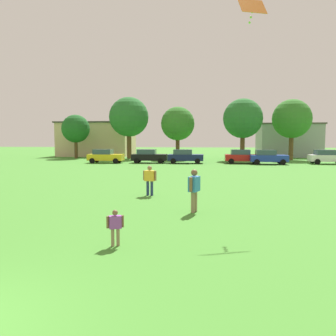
{
  "coord_description": "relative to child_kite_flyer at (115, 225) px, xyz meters",
  "views": [
    {
      "loc": [
        4.49,
        -4.62,
        3.07
      ],
      "look_at": [
        3.04,
        9.17,
        1.86
      ],
      "focal_mm": 37.0,
      "sensor_mm": 36.0,
      "label": 1
    }
  ],
  "objects": [
    {
      "name": "parked_car_black_1",
      "position": [
        -4.33,
        32.79,
        0.24
      ],
      "size": [
        4.3,
        2.02,
        1.68
      ],
      "color": "black",
      "rests_on": "ground"
    },
    {
      "name": "adult_bystander",
      "position": [
        2.09,
        4.76,
        0.44
      ],
      "size": [
        0.51,
        0.8,
        1.78
      ],
      "rotation": [
        0.0,
        0.0,
        4.36
      ],
      "color": "#8C7259",
      "rests_on": "ground"
    },
    {
      "name": "parked_car_yellow_0",
      "position": [
        -9.69,
        32.2,
        0.24
      ],
      "size": [
        4.3,
        2.02,
        1.68
      ],
      "color": "yellow",
      "rests_on": "ground"
    },
    {
      "name": "house_right",
      "position": [
        -16.02,
        49.44,
        2.28
      ],
      "size": [
        12.19,
        9.28,
        5.78
      ],
      "color": "beige",
      "rests_on": "ground"
    },
    {
      "name": "tree_center",
      "position": [
        -1.38,
        40.88,
        4.5
      ],
      "size": [
        4.87,
        4.87,
        7.59
      ],
      "color": "brown",
      "rests_on": "ground"
    },
    {
      "name": "kite",
      "position": [
        4.49,
        6.35,
        8.07
      ],
      "size": [
        1.3,
        0.91,
        1.12
      ],
      "color": "orange"
    },
    {
      "name": "ground_plane",
      "position": [
        -2.0,
        25.21,
        -0.62
      ],
      "size": [
        160.0,
        160.0,
        0.0
      ],
      "primitive_type": "plane",
      "color": "#42842D"
    },
    {
      "name": "parked_car_blue_4",
      "position": [
        9.92,
        32.09,
        0.24
      ],
      "size": [
        4.3,
        2.02,
        1.68
      ],
      "color": "#1E38AD",
      "rests_on": "ground"
    },
    {
      "name": "tree_left",
      "position": [
        -8.68,
        41.41,
        5.54
      ],
      "size": [
        5.85,
        5.85,
        9.12
      ],
      "color": "brown",
      "rests_on": "ground"
    },
    {
      "name": "tree_far_left",
      "position": [
        -16.97,
        41.6,
        3.83
      ],
      "size": [
        4.23,
        4.23,
        6.6
      ],
      "color": "brown",
      "rests_on": "ground"
    },
    {
      "name": "bystander_midfield",
      "position": [
        -0.39,
        8.7,
        0.33
      ],
      "size": [
        0.75,
        0.4,
        1.6
      ],
      "rotation": [
        0.0,
        0.0,
        2.93
      ],
      "color": "navy",
      "rests_on": "ground"
    },
    {
      "name": "parked_car_navy_2",
      "position": [
        0.16,
        32.69,
        0.24
      ],
      "size": [
        4.3,
        2.02,
        1.68
      ],
      "color": "#141E4C",
      "rests_on": "ground"
    },
    {
      "name": "child_kite_flyer",
      "position": [
        0.0,
        0.0,
        0.0
      ],
      "size": [
        0.47,
        0.3,
        1.04
      ],
      "rotation": [
        0.0,
        0.0,
        0.38
      ],
      "color": "#8C7259",
      "rests_on": "ground"
    },
    {
      "name": "tree_far_right",
      "position": [
        14.71,
        41.17,
        5.12
      ],
      "size": [
        5.46,
        5.46,
        8.51
      ],
      "color": "brown",
      "rests_on": "ground"
    },
    {
      "name": "parked_car_white_5",
      "position": [
        17.01,
        33.27,
        0.24
      ],
      "size": [
        4.3,
        2.02,
        1.68
      ],
      "color": "white",
      "rests_on": "ground"
    },
    {
      "name": "tree_right",
      "position": [
        7.76,
        39.52,
        5.12
      ],
      "size": [
        5.45,
        5.45,
        8.5
      ],
      "color": "brown",
      "rests_on": "ground"
    },
    {
      "name": "parked_car_red_3",
      "position": [
        7.08,
        33.07,
        0.24
      ],
      "size": [
        4.3,
        2.02,
        1.68
      ],
      "color": "red",
      "rests_on": "ground"
    },
    {
      "name": "house_left",
      "position": [
        16.19,
        49.44,
        2.12
      ],
      "size": [
        9.88,
        7.19,
        5.45
      ],
      "color": "#9999A3",
      "rests_on": "ground"
    }
  ]
}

